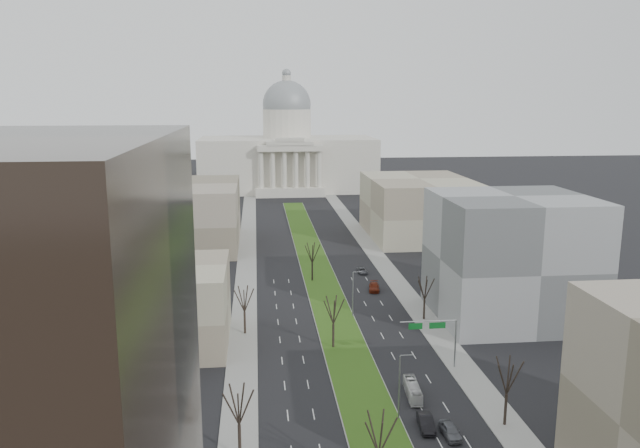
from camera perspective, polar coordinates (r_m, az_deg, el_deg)
ground at (r=146.98m, az=0.07°, el=-5.21°), size 600.00×600.00×0.00m
median at (r=145.99m, az=0.11°, el=-5.28°), size 8.00×222.03×0.20m
sidewalk_left at (r=122.54m, az=-6.96°, el=-8.72°), size 5.00×330.00×0.15m
sidewalk_right at (r=126.64m, az=9.24°, el=-8.11°), size 5.00×330.00×0.15m
capitol at (r=291.14m, az=-3.00°, el=6.37°), size 80.00×46.00×55.00m
building_beige_left at (r=112.30m, az=-15.12°, el=-7.21°), size 26.00×22.00×14.00m
building_grey_right at (r=125.80m, az=17.06°, el=-2.93°), size 28.00×26.00×24.00m
building_far_left at (r=184.20m, az=-12.14°, el=0.84°), size 30.00×40.00×18.00m
building_far_right at (r=194.42m, az=8.99°, el=1.51°), size 30.00×40.00×18.00m
tree_left_mid at (r=76.65m, az=-7.45°, el=-15.98°), size 5.40×5.40×9.72m
tree_left_far at (r=113.71m, az=-6.95°, el=-6.73°), size 5.28×5.28×9.50m
tree_right_mid at (r=86.19m, az=16.78°, el=-13.04°), size 5.52×5.52×9.94m
tree_right_far at (r=121.80m, az=9.57°, el=-5.72°), size 5.04×5.04×9.07m
tree_median_a at (r=70.73m, az=5.46°, el=-18.44°), size 5.40×5.40×9.72m
tree_median_b at (r=106.80m, az=1.23°, el=-7.78°), size 5.40×5.40×9.72m
tree_median_c at (r=144.94m, az=-0.72°, el=-2.58°), size 5.40×5.40×9.72m
streetlamp_median_b at (r=85.83m, az=7.31°, el=-14.46°), size 1.90×0.20×9.16m
streetlamp_median_c at (r=122.35m, az=3.05°, el=-6.34°), size 1.90×0.20×9.16m
mast_arm_signs at (r=101.01m, az=10.83°, el=-9.68°), size 9.12×0.24×8.09m
car_grey_near at (r=84.80m, az=11.84°, el=-18.01°), size 2.10×4.84×1.62m
car_black at (r=86.00m, az=9.66°, el=-17.45°), size 2.27×5.31×1.70m
car_red at (r=140.03m, az=4.97°, el=-5.76°), size 3.21×5.92×1.63m
car_grey_far at (r=153.41m, az=3.86°, el=-4.27°), size 2.38×4.66×1.26m
box_van at (r=93.56m, az=8.47°, el=-14.78°), size 2.29×7.48×2.05m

